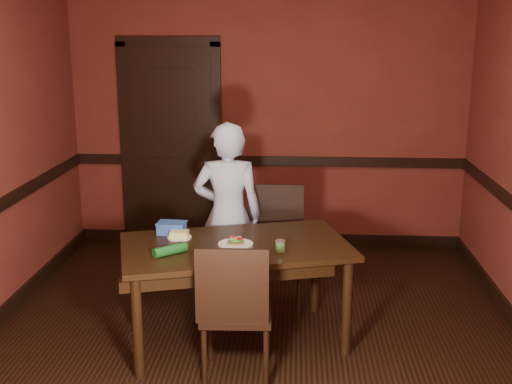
# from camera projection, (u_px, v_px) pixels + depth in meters

# --- Properties ---
(floor) EXTENTS (4.00, 4.50, 0.01)m
(floor) POSITION_uv_depth(u_px,v_px,m) (253.00, 344.00, 4.66)
(floor) COLOR black
(floor) RESTS_ON ground
(wall_back) EXTENTS (4.00, 0.02, 2.70)m
(wall_back) POSITION_uv_depth(u_px,v_px,m) (268.00, 117.00, 6.50)
(wall_back) COLOR maroon
(wall_back) RESTS_ON ground
(wall_front) EXTENTS (4.00, 0.02, 2.70)m
(wall_front) POSITION_uv_depth(u_px,v_px,m) (206.00, 296.00, 2.15)
(wall_front) COLOR maroon
(wall_front) RESTS_ON ground
(dado_back) EXTENTS (4.00, 0.03, 0.10)m
(dado_back) POSITION_uv_depth(u_px,v_px,m) (268.00, 161.00, 6.60)
(dado_back) COLOR black
(dado_back) RESTS_ON ground
(baseboard_back) EXTENTS (4.00, 0.03, 0.12)m
(baseboard_back) POSITION_uv_depth(u_px,v_px,m) (267.00, 239.00, 6.81)
(baseboard_back) COLOR black
(baseboard_back) RESTS_ON ground
(door) EXTENTS (1.05, 0.07, 2.20)m
(door) POSITION_uv_depth(u_px,v_px,m) (171.00, 142.00, 6.60)
(door) COLOR black
(door) RESTS_ON ground
(dining_table) EXTENTS (1.77, 1.30, 0.74)m
(dining_table) POSITION_uv_depth(u_px,v_px,m) (236.00, 293.00, 4.62)
(dining_table) COLOR black
(dining_table) RESTS_ON floor
(chair_far) EXTENTS (0.47, 0.47, 0.99)m
(chair_far) POSITION_uv_depth(u_px,v_px,m) (275.00, 250.00, 5.15)
(chair_far) COLOR black
(chair_far) RESTS_ON floor
(chair_near) EXTENTS (0.46, 0.46, 0.95)m
(chair_near) POSITION_uv_depth(u_px,v_px,m) (237.00, 309.00, 4.11)
(chair_near) COLOR black
(chair_near) RESTS_ON floor
(person) EXTENTS (0.58, 0.40, 1.52)m
(person) POSITION_uv_depth(u_px,v_px,m) (228.00, 216.00, 5.17)
(person) COLOR silver
(person) RESTS_ON floor
(sandwich_plate) EXTENTS (0.25, 0.25, 0.06)m
(sandwich_plate) POSITION_uv_depth(u_px,v_px,m) (236.00, 243.00, 4.49)
(sandwich_plate) COLOR white
(sandwich_plate) RESTS_ON dining_table
(sauce_jar) EXTENTS (0.07, 0.07, 0.08)m
(sauce_jar) POSITION_uv_depth(u_px,v_px,m) (280.00, 246.00, 4.37)
(sauce_jar) COLOR #539243
(sauce_jar) RESTS_ON dining_table
(cheese_saucer) EXTENTS (0.18, 0.18, 0.06)m
(cheese_saucer) POSITION_uv_depth(u_px,v_px,m) (179.00, 235.00, 4.65)
(cheese_saucer) COLOR white
(cheese_saucer) RESTS_ON dining_table
(food_tub) EXTENTS (0.22, 0.16, 0.09)m
(food_tub) POSITION_uv_depth(u_px,v_px,m) (172.00, 228.00, 4.75)
(food_tub) COLOR #315BB5
(food_tub) RESTS_ON dining_table
(wrapped_veg) EXTENTS (0.23, 0.21, 0.07)m
(wrapped_veg) POSITION_uv_depth(u_px,v_px,m) (170.00, 250.00, 4.31)
(wrapped_veg) COLOR #134D19
(wrapped_veg) RESTS_ON dining_table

